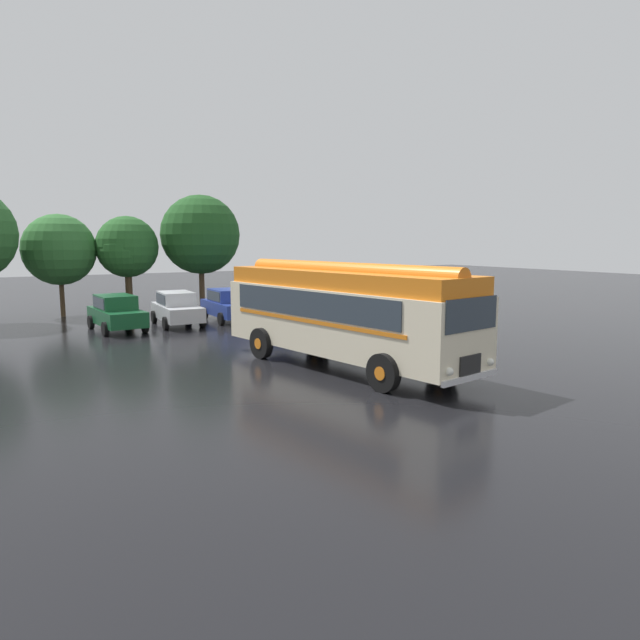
% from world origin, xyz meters
% --- Properties ---
extents(ground_plane, '(120.00, 120.00, 0.00)m').
position_xyz_m(ground_plane, '(0.00, 0.00, 0.00)').
color(ground_plane, black).
extents(vintage_bus, '(4.15, 10.36, 3.49)m').
position_xyz_m(vintage_bus, '(-0.57, 0.90, 1.89)').
color(vintage_bus, beige).
rests_on(vintage_bus, ground).
extents(car_near_left, '(2.21, 4.32, 1.66)m').
position_xyz_m(car_near_left, '(-5.52, 12.80, 0.85)').
color(car_near_left, '#144C28').
rests_on(car_near_left, ground).
extents(car_mid_left, '(2.10, 4.27, 1.66)m').
position_xyz_m(car_mid_left, '(-2.58, 13.06, 0.85)').
color(car_mid_left, '#B7BABF').
rests_on(car_mid_left, ground).
extents(car_mid_right, '(2.01, 4.23, 1.66)m').
position_xyz_m(car_mid_right, '(0.19, 13.24, 0.85)').
color(car_mid_right, navy).
rests_on(car_mid_right, ground).
extents(car_far_right, '(2.35, 4.38, 1.66)m').
position_xyz_m(car_far_right, '(2.72, 13.00, 0.85)').
color(car_far_right, navy).
rests_on(car_far_right, ground).
extents(box_van, '(2.39, 5.80, 2.50)m').
position_xyz_m(box_van, '(5.60, 12.82, 1.36)').
color(box_van, '#B2B7BC').
rests_on(box_van, ground).
extents(tree_left_of_centre, '(3.88, 3.88, 5.63)m').
position_xyz_m(tree_left_of_centre, '(-7.17, 19.52, 3.75)').
color(tree_left_of_centre, '#4C3823').
rests_on(tree_left_of_centre, ground).
extents(tree_centre, '(3.47, 3.47, 5.57)m').
position_xyz_m(tree_centre, '(-3.73, 18.74, 3.74)').
color(tree_centre, '#4C3823').
rests_on(tree_centre, ground).
extents(tree_right_of_centre, '(4.71, 4.71, 6.89)m').
position_xyz_m(tree_right_of_centre, '(0.64, 18.58, 4.49)').
color(tree_right_of_centre, '#4C3823').
rests_on(tree_right_of_centre, ground).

